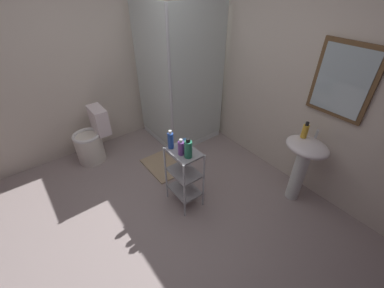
# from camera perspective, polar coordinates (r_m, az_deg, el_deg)

# --- Properties ---
(ground_plane) EXTENTS (4.20, 4.20, 0.02)m
(ground_plane) POSITION_cam_1_polar(r_m,az_deg,el_deg) (2.93, -8.58, -16.97)
(ground_plane) COLOR gray
(wall_back) EXTENTS (4.20, 0.14, 2.50)m
(wall_back) POSITION_cam_1_polar(r_m,az_deg,el_deg) (3.24, 19.72, 14.68)
(wall_back) COLOR beige
(wall_back) RESTS_ON ground_plane
(wall_left) EXTENTS (0.10, 4.20, 2.50)m
(wall_left) POSITION_cam_1_polar(r_m,az_deg,el_deg) (3.73, -25.50, 15.94)
(wall_left) COLOR beige
(wall_left) RESTS_ON ground_plane
(shower_stall) EXTENTS (0.92, 0.92, 2.00)m
(shower_stall) POSITION_cam_1_polar(r_m,az_deg,el_deg) (3.90, -3.00, 7.43)
(shower_stall) COLOR white
(shower_stall) RESTS_ON ground_plane
(pedestal_sink) EXTENTS (0.46, 0.37, 0.81)m
(pedestal_sink) POSITION_cam_1_polar(r_m,az_deg,el_deg) (2.99, 24.04, -3.15)
(pedestal_sink) COLOR white
(pedestal_sink) RESTS_ON ground_plane
(sink_faucet) EXTENTS (0.03, 0.03, 0.10)m
(sink_faucet) POSITION_cam_1_polar(r_m,az_deg,el_deg) (2.93, 26.56, 2.08)
(sink_faucet) COLOR silver
(sink_faucet) RESTS_ON pedestal_sink
(toilet) EXTENTS (0.37, 0.49, 0.76)m
(toilet) POSITION_cam_1_polar(r_m,az_deg,el_deg) (3.76, -21.86, 0.86)
(toilet) COLOR white
(toilet) RESTS_ON ground_plane
(storage_cart) EXTENTS (0.38, 0.28, 0.74)m
(storage_cart) POSITION_cam_1_polar(r_m,az_deg,el_deg) (2.77, -1.77, -6.69)
(storage_cart) COLOR silver
(storage_cart) RESTS_ON ground_plane
(hand_soap_bottle) EXTENTS (0.06, 0.06, 0.18)m
(hand_soap_bottle) POSITION_cam_1_polar(r_m,az_deg,el_deg) (2.88, 24.39, 2.75)
(hand_soap_bottle) COLOR gold
(hand_soap_bottle) RESTS_ON pedestal_sink
(conditioner_bottle_purple) EXTENTS (0.06, 0.06, 0.18)m
(conditioner_bottle_purple) POSITION_cam_1_polar(r_m,az_deg,el_deg) (2.49, -2.50, -0.86)
(conditioner_bottle_purple) COLOR purple
(conditioner_bottle_purple) RESTS_ON storage_cart
(shampoo_bottle_blue) EXTENTS (0.06, 0.06, 0.21)m
(shampoo_bottle_blue) POSITION_cam_1_polar(r_m,az_deg,el_deg) (2.58, -4.91, 0.85)
(shampoo_bottle_blue) COLOR #2552B4
(shampoo_bottle_blue) RESTS_ON storage_cart
(body_wash_bottle_green) EXTENTS (0.08, 0.08, 0.22)m
(body_wash_bottle_green) POSITION_cam_1_polar(r_m,az_deg,el_deg) (2.45, -0.86, -1.13)
(body_wash_bottle_green) COLOR #2B8B65
(body_wash_bottle_green) RESTS_ON storage_cart
(rinse_cup) EXTENTS (0.08, 0.08, 0.10)m
(rinse_cup) POSITION_cam_1_polar(r_m,az_deg,el_deg) (2.60, -1.46, 0.05)
(rinse_cup) COLOR #3870B2
(rinse_cup) RESTS_ON storage_cart
(bath_mat) EXTENTS (0.60, 0.40, 0.02)m
(bath_mat) POSITION_cam_1_polar(r_m,az_deg,el_deg) (3.55, -6.72, -4.97)
(bath_mat) COLOR tan
(bath_mat) RESTS_ON ground_plane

